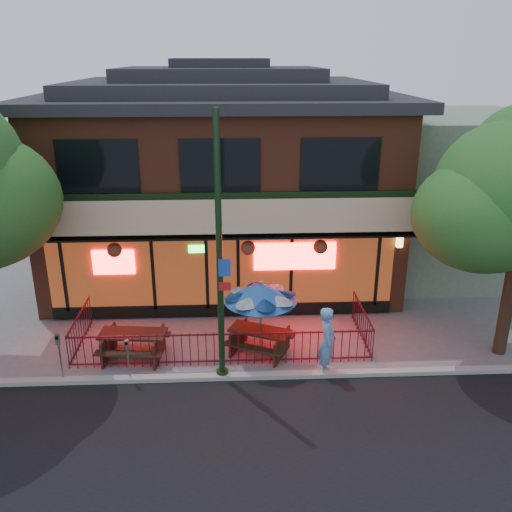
{
  "coord_description": "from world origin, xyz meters",
  "views": [
    {
      "loc": [
        0.31,
        -12.89,
        8.1
      ],
      "look_at": [
        1.02,
        2.0,
        2.54
      ],
      "focal_mm": 38.0,
      "sensor_mm": 36.0,
      "label": 1
    }
  ],
  "objects_px": {
    "picnic_table_left": "(133,341)",
    "picnic_table_right": "(260,338)",
    "street_light": "(220,268)",
    "pedestrian": "(327,341)",
    "patio_umbrella": "(261,292)",
    "parking_meter_far": "(59,350)",
    "parking_meter_near": "(128,353)"
  },
  "relations": [
    {
      "from": "picnic_table_left",
      "to": "picnic_table_right",
      "type": "relative_size",
      "value": 0.94
    },
    {
      "from": "street_light",
      "to": "picnic_table_left",
      "type": "height_order",
      "value": "street_light"
    },
    {
      "from": "picnic_table_left",
      "to": "pedestrian",
      "type": "relative_size",
      "value": 1.02
    },
    {
      "from": "patio_umbrella",
      "to": "parking_meter_far",
      "type": "bearing_deg",
      "value": -168.23
    },
    {
      "from": "pedestrian",
      "to": "parking_meter_near",
      "type": "relative_size",
      "value": 1.64
    },
    {
      "from": "picnic_table_left",
      "to": "street_light",
      "type": "bearing_deg",
      "value": -23.72
    },
    {
      "from": "street_light",
      "to": "picnic_table_right",
      "type": "xyz_separation_m",
      "value": [
        1.07,
        1.21,
        -2.66
      ]
    },
    {
      "from": "pedestrian",
      "to": "parking_meter_far",
      "type": "bearing_deg",
      "value": 99.85
    },
    {
      "from": "street_light",
      "to": "parking_meter_near",
      "type": "xyz_separation_m",
      "value": [
        -2.45,
        -0.04,
        -2.35
      ]
    },
    {
      "from": "street_light",
      "to": "pedestrian",
      "type": "relative_size",
      "value": 3.59
    },
    {
      "from": "picnic_table_left",
      "to": "parking_meter_near",
      "type": "height_order",
      "value": "parking_meter_near"
    },
    {
      "from": "parking_meter_far",
      "to": "picnic_table_left",
      "type": "bearing_deg",
      "value": 33.04
    },
    {
      "from": "patio_umbrella",
      "to": "pedestrian",
      "type": "relative_size",
      "value": 1.18
    },
    {
      "from": "pedestrian",
      "to": "patio_umbrella",
      "type": "bearing_deg",
      "value": 68.03
    },
    {
      "from": "street_light",
      "to": "patio_umbrella",
      "type": "xyz_separation_m",
      "value": [
        1.08,
        1.1,
        -1.18
      ]
    },
    {
      "from": "picnic_table_left",
      "to": "picnic_table_right",
      "type": "height_order",
      "value": "picnic_table_left"
    },
    {
      "from": "patio_umbrella",
      "to": "pedestrian",
      "type": "bearing_deg",
      "value": -31.41
    },
    {
      "from": "pedestrian",
      "to": "parking_meter_near",
      "type": "distance_m",
      "value": 5.25
    },
    {
      "from": "picnic_table_left",
      "to": "patio_umbrella",
      "type": "height_order",
      "value": "patio_umbrella"
    },
    {
      "from": "parking_meter_near",
      "to": "parking_meter_far",
      "type": "relative_size",
      "value": 0.85
    },
    {
      "from": "picnic_table_right",
      "to": "parking_meter_near",
      "type": "xyz_separation_m",
      "value": [
        -3.52,
        -1.24,
        0.32
      ]
    },
    {
      "from": "pedestrian",
      "to": "parking_meter_far",
      "type": "distance_m",
      "value": 7.0
    },
    {
      "from": "patio_umbrella",
      "to": "pedestrian",
      "type": "height_order",
      "value": "patio_umbrella"
    },
    {
      "from": "street_light",
      "to": "parking_meter_near",
      "type": "bearing_deg",
      "value": -179.09
    },
    {
      "from": "picnic_table_left",
      "to": "pedestrian",
      "type": "bearing_deg",
      "value": -11.19
    },
    {
      "from": "pedestrian",
      "to": "parking_meter_near",
      "type": "xyz_separation_m",
      "value": [
        -5.25,
        -0.09,
        -0.17
      ]
    },
    {
      "from": "parking_meter_far",
      "to": "street_light",
      "type": "bearing_deg",
      "value": -0.04
    },
    {
      "from": "street_light",
      "to": "patio_umbrella",
      "type": "bearing_deg",
      "value": 45.69
    },
    {
      "from": "street_light",
      "to": "pedestrian",
      "type": "xyz_separation_m",
      "value": [
        2.8,
        0.05,
        -2.18
      ]
    },
    {
      "from": "patio_umbrella",
      "to": "picnic_table_right",
      "type": "bearing_deg",
      "value": 95.95
    },
    {
      "from": "picnic_table_left",
      "to": "pedestrian",
      "type": "distance_m",
      "value": 5.43
    },
    {
      "from": "picnic_table_right",
      "to": "parking_meter_near",
      "type": "bearing_deg",
      "value": -160.53
    }
  ]
}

